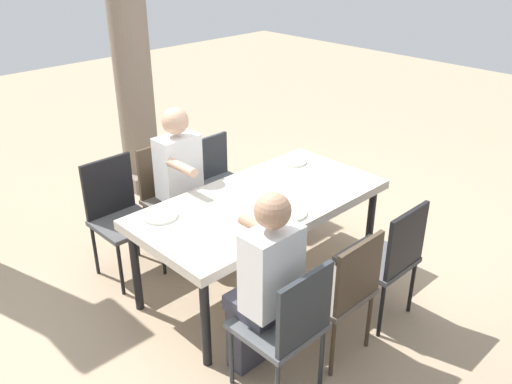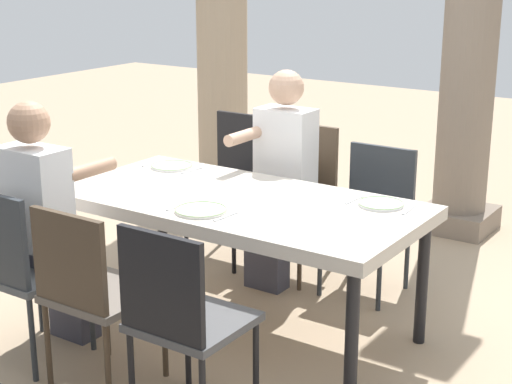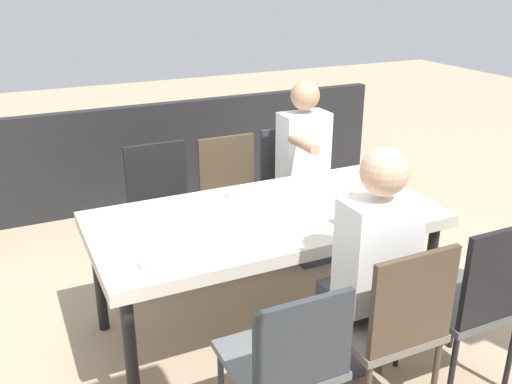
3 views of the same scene
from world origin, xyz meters
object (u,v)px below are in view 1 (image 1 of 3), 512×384
stone_column_centre (130,45)px  plate_1 (289,213)px  diner_man_white (264,283)px  chair_mid_south (341,287)px  chair_east_north (218,178)px  chair_west_south (288,323)px  plate_0 (160,216)px  dining_table (262,206)px  chair_east_south (388,255)px  plate_2 (293,162)px  chair_mid_north (170,192)px  chair_west_north (119,211)px  diner_woman_green (184,183)px

stone_column_centre → plate_1: bearing=-99.2°
diner_man_white → chair_mid_south: bearing=-22.2°
chair_east_north → diner_man_white: (-0.99, -1.57, 0.18)m
chair_west_south → plate_0: 1.20m
chair_east_north → diner_man_white: 1.87m
dining_table → diner_man_white: (-0.67, -0.69, 0.01)m
plate_0 → stone_column_centre: bearing=61.1°
chair_east_south → plate_0: bearing=130.8°
stone_column_centre → plate_1: stone_column_centre is taller
chair_east_south → plate_1: chair_east_south is taller
chair_mid_south → plate_2: 1.47m
chair_west_south → chair_east_north: (1.00, 1.77, -0.01)m
chair_mid_south → chair_east_south: chair_east_south is taller
chair_mid_south → plate_2: size_ratio=3.83×
dining_table → chair_mid_south: (-0.19, -0.89, -0.16)m
plate_1 → chair_mid_north: bearing=97.8°
chair_west_north → diner_man_white: bearing=-89.9°
chair_west_south → dining_table: bearing=53.0°
diner_woman_green → diner_man_white: bearing=-109.1°
chair_east_north → chair_east_south: (-0.00, -1.77, 0.01)m
chair_west_north → diner_man_white: (0.00, -1.58, 0.15)m
diner_man_white → plate_1: bearing=31.9°
dining_table → diner_woman_green: bearing=105.4°
chair_west_north → diner_woman_green: diner_woman_green is taller
chair_west_south → plate_1: (0.65, 0.60, 0.23)m
dining_table → stone_column_centre: (0.38, 2.22, 0.80)m
chair_mid_south → plate_1: (0.16, 0.60, 0.23)m
chair_east_north → diner_woman_green: (-0.52, -0.20, 0.19)m
diner_woman_green → dining_table: bearing=-74.6°
dining_table → chair_east_south: bearing=-69.7°
dining_table → chair_mid_north: 0.92m
chair_east_south → chair_east_north: bearing=90.0°
stone_column_centre → plate_2: bearing=-81.9°
stone_column_centre → plate_2: 2.08m
chair_mid_north → chair_east_south: chair_mid_north is taller
chair_west_south → chair_east_south: 1.00m
chair_west_south → plate_0: size_ratio=3.68×
chair_mid_north → stone_column_centre: bearing=66.9°
stone_column_centre → diner_woman_green: bearing=-110.4°
chair_east_south → plate_1: size_ratio=3.51×
chair_west_north → plate_0: 0.64m
chair_east_south → plate_1: (-0.35, 0.60, 0.23)m
chair_east_south → chair_mid_south: bearing=179.8°
plate_1 → plate_2: same height
chair_east_north → diner_woman_green: size_ratio=0.66×
chair_west_south → chair_east_south: size_ratio=1.00×
diner_man_white → stone_column_centre: (1.05, 2.92, 0.79)m
chair_mid_north → chair_mid_south: 1.78m
chair_mid_south → diner_man_white: (-0.48, 0.20, 0.17)m
chair_mid_south → plate_2: chair_mid_south is taller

